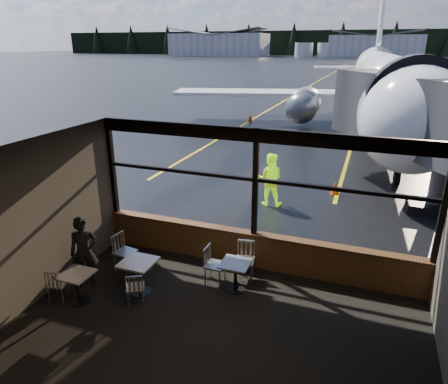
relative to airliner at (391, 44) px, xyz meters
The scene contains 30 objects.
ground_plane 100.62m from the airliner, 91.66° to the left, with size 520.00×520.00×0.00m, color black.
carpet_floor 23.34m from the airliner, 97.37° to the right, with size 8.00×6.00×0.01m, color black.
ceiling 22.81m from the airliner, 97.37° to the right, with size 8.00×6.00×0.04m, color #38332D.
wall_left 23.85m from the airliner, 107.05° to the right, with size 0.04×6.00×3.50m, color #534B42.
window_sill 20.35m from the airliner, 98.49° to the right, with size 8.00×0.28×0.90m, color #4E2F17.
window_header 19.86m from the airliner, 98.49° to the right, with size 8.00×0.18×0.30m, color black.
mullion_left 20.95m from the airliner, 109.35° to the right, with size 0.12×0.12×2.60m, color black.
mullion_centre 20.01m from the airliner, 98.49° to the right, with size 0.12×0.12×2.60m, color black.
mullion_right 19.82m from the airliner, 86.98° to the right, with size 0.12×0.12×2.60m, color black.
window_transom 19.99m from the airliner, 98.49° to the right, with size 8.00×0.10×0.08m, color black.
airliner is the anchor object (origin of this frame).
jet_bridge 14.33m from the airliner, 87.22° to the right, with size 9.66×11.81×5.15m, color #2D2D30, non-canonical shape.
cafe_table_near 21.49m from the airliner, 98.23° to the right, with size 0.65×0.65×0.71m, color #9F9C92, non-canonical shape.
cafe_table_mid 22.63m from the airliner, 103.02° to the right, with size 0.72×0.72×0.80m, color #9D9690, non-canonical shape.
cafe_table_left 23.61m from the airliner, 105.13° to the right, with size 0.64×0.64×0.71m, color gray, non-canonical shape.
chair_near_w 21.43m from the airliner, 99.74° to the right, with size 0.51×0.51×0.93m, color #B6B0A4, non-canonical shape.
chair_near_n 20.94m from the airliner, 98.33° to the right, with size 0.51×0.51×0.93m, color #B2AEA1, non-canonical shape.
chair_mid_s 22.97m from the airliner, 102.46° to the right, with size 0.43×0.43×0.79m, color #B1ABA0, non-canonical shape.
chair_mid_w 22.13m from the airliner, 105.61° to the right, with size 0.52×0.52×0.95m, color #BCB7A9, non-canonical shape.
chair_left_s 23.80m from the airliner, 106.15° to the right, with size 0.43×0.43×0.80m, color beige, non-canonical shape.
passenger 22.99m from the airliner, 106.20° to the right, with size 0.61×0.40×1.68m, color black.
ground_crew 16.36m from the airliner, 103.12° to the right, with size 0.89×0.69×1.83m, color #BFF219.
cone_nose 14.48m from the airliner, 96.46° to the right, with size 0.35×0.35×0.49m, color #FE5408.
cone_wing 10.21m from the airliner, behind, with size 0.36×0.36×0.50m, color #F36207.
hangar_left 176.24m from the airliner, 114.44° to the left, with size 45.00×18.00×11.00m, color silver, non-canonical shape.
hangar_mid 165.47m from the airliner, 91.01° to the left, with size 38.00×15.00×10.00m, color silver, non-canonical shape.
fuel_tank_a 165.76m from the airliner, 101.46° to the left, with size 8.00×8.00×6.00m, color silver.
fuel_tank_b 164.07m from the airliner, 98.03° to the left, with size 8.00×8.00×6.00m, color silver.
fuel_tank_c 162.97m from the airliner, 94.55° to the left, with size 8.00×8.00×6.00m, color silver.
treeline 190.47m from the airliner, 90.88° to the left, with size 360.00×3.00×12.00m, color black.
Camera 1 is at (2.37, -8.50, 5.25)m, focal length 32.00 mm.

